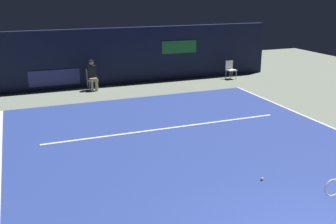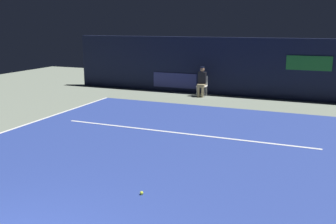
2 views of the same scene
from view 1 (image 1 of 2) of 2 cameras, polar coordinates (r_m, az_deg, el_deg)
ground_plane at (r=10.92m, az=3.98°, el=-5.94°), size 31.08×31.08×0.00m
court_surface at (r=10.91m, az=3.98°, el=-5.91°), size 10.04×12.26×0.01m
line_service at (r=12.75m, az=-0.11°, el=-2.35°), size 7.83×0.10×0.01m
back_wall at (r=18.71m, az=-7.67°, el=7.89°), size 15.86×0.33×2.60m
line_judge_on_chair at (r=17.80m, az=-10.81°, el=5.25°), size 0.47×0.55×1.32m
courtside_chair_near at (r=20.09m, az=8.93°, el=6.16°), size 0.47×0.45×0.88m
tennis_ball at (r=9.66m, az=13.33°, el=-9.31°), size 0.07×0.07×0.07m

